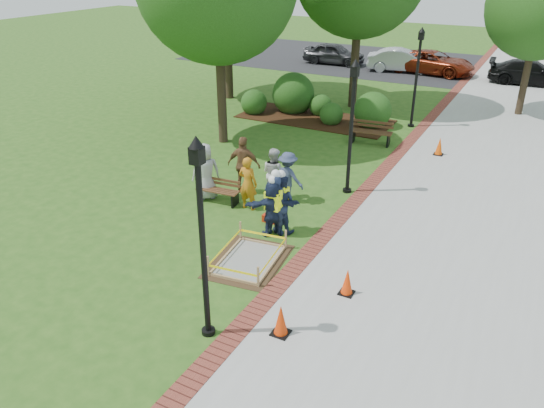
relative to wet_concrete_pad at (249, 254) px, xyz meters
The scene contains 33 objects.
ground 0.66m from the wet_concrete_pad, 160.20° to the left, with size 100.00×100.00×0.00m, color #285116.
sidewalk 11.13m from the wet_concrete_pad, 66.61° to the left, with size 6.00×60.00×0.02m, color #9E9E99.
brick_edging 10.28m from the wet_concrete_pad, 83.48° to the left, with size 0.50×60.00×0.03m, color maroon.
mulch_bed 12.73m from the wet_concrete_pad, 106.36° to the left, with size 7.00×3.00×0.05m, color #381E0F.
parking_lot 27.22m from the wet_concrete_pad, 91.23° to the left, with size 36.00×12.00×0.01m, color black.
wet_concrete_pad is the anchor object (origin of this frame).
bench_near 3.65m from the wet_concrete_pad, 135.33° to the left, with size 1.39×0.58×0.73m.
bench_far 10.12m from the wet_concrete_pad, 91.03° to the left, with size 1.71×0.75×0.89m.
cone_front 2.91m from the wet_concrete_pad, 46.75° to the right, with size 0.36×0.36×0.71m.
cone_back 2.69m from the wet_concrete_pad, ahead, with size 0.34×0.34×0.66m.
cone_far 10.40m from the wet_concrete_pad, 75.82° to the left, with size 0.35×0.35×0.70m.
toolbox 2.25m from the wet_concrete_pad, 104.29° to the left, with size 0.43×0.24×0.21m, color #B3270D.
lamp_near 3.64m from the wet_concrete_pad, 76.57° to the right, with size 0.28×0.28×4.26m.
lamp_mid 5.71m from the wet_concrete_pad, 82.71° to the left, with size 0.28×0.28×4.26m.
lamp_far 13.42m from the wet_concrete_pad, 87.11° to the left, with size 0.28×0.28×4.26m.
tree_right 18.76m from the wet_concrete_pad, 75.01° to the left, with size 4.66×4.66×7.21m.
shrub_a 13.44m from the wet_concrete_pad, 119.17° to the left, with size 1.24×1.24×1.24m, color #1D4012.
shrub_b 13.86m from the wet_concrete_pad, 111.31° to the left, with size 2.03×2.03×2.03m, color #1D4012.
shrub_c 12.16m from the wet_concrete_pad, 102.48° to the left, with size 1.06×1.06×1.06m, color #1D4012.
shrub_d 12.46m from the wet_concrete_pad, 94.15° to the left, with size 1.66×1.66×1.66m, color #1D4012.
shrub_e 13.49m from the wet_concrete_pad, 105.57° to the left, with size 1.08×1.08×1.08m, color #1D4012.
casual_person_a 4.15m from the wet_concrete_pad, 139.08° to the left, with size 0.67×0.66×1.79m.
casual_person_b 3.11m from the wet_concrete_pad, 120.45° to the left, with size 0.53×0.34×1.66m.
casual_person_c 4.00m from the wet_concrete_pad, 108.62° to the left, with size 0.60×0.50×1.63m.
casual_person_d 4.33m from the wet_concrete_pad, 122.11° to the left, with size 0.65×0.48×1.87m.
casual_person_e 3.77m from the wet_concrete_pad, 101.21° to the left, with size 0.55×0.39×1.62m.
hivis_worker_a 1.67m from the wet_concrete_pad, 94.49° to the left, with size 0.62×0.56×1.77m.
hivis_worker_b 1.78m from the wet_concrete_pad, 93.04° to the left, with size 0.63×0.48×1.91m.
hivis_worker_c 1.95m from the wet_concrete_pad, 91.18° to the left, with size 0.57×0.40×1.83m.
parked_car_a 26.06m from the wet_concrete_pad, 107.29° to the left, with size 4.74×2.06×1.55m, color #2A2A2D.
parked_car_b 24.76m from the wet_concrete_pad, 96.89° to the left, with size 4.77×2.07×1.55m, color #B1B1B6.
parked_car_c 24.92m from the wet_concrete_pad, 92.47° to the left, with size 4.74×2.06×1.55m, color maroon.
parked_car_d 24.98m from the wet_concrete_pad, 79.25° to the left, with size 4.56×1.98×1.49m, color black.
Camera 1 is at (6.48, -10.05, 7.14)m, focal length 35.00 mm.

